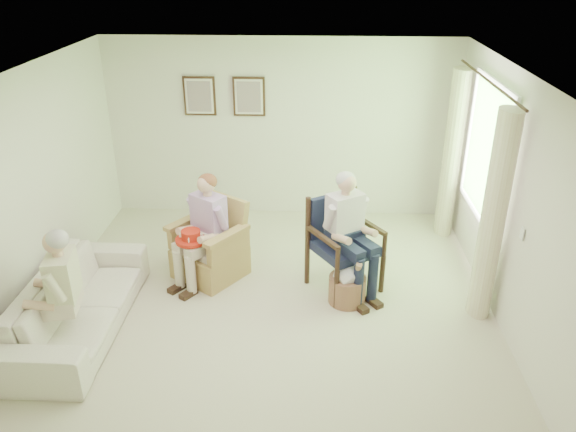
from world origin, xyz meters
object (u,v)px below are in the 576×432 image
object	(u,v)px
red_hat	(191,237)
person_sofa	(58,287)
wicker_armchair	(210,252)
person_dark	(347,226)
person_wicker	(206,224)
wood_armchair	(345,239)
sofa	(79,303)
hatbox	(348,283)

from	to	relation	value
red_hat	person_sofa	bearing A→B (deg)	-130.19
wicker_armchair	person_dark	bearing A→B (deg)	24.32
person_sofa	red_hat	xyz separation A→B (m)	(1.03, 1.22, -0.08)
person_wicker	person_sofa	size ratio (longest dim) A/B	1.02
wood_armchair	person_wicker	bearing A→B (deg)	146.66
person_wicker	person_dark	bearing A→B (deg)	28.73
wood_armchair	sofa	xyz separation A→B (m)	(-2.81, -1.03, -0.28)
person_wicker	person_dark	size ratio (longest dim) A/B	0.92
wood_armchair	hatbox	distance (m)	0.54
wood_armchair	hatbox	world-z (taller)	wood_armchair
person_sofa	sofa	bearing A→B (deg)	169.55
person_dark	red_hat	size ratio (longest dim) A/B	3.92
person_wicker	wicker_armchair	bearing A→B (deg)	125.07
wicker_armchair	sofa	xyz separation A→B (m)	(-1.18, -1.16, 0.01)
person_wicker	person_dark	distance (m)	1.64
wood_armchair	red_hat	world-z (taller)	wood_armchair
sofa	person_sofa	xyz separation A→B (m)	(0.00, -0.35, 0.42)
wood_armchair	person_sofa	distance (m)	3.13
wood_armchair	sofa	bearing A→B (deg)	166.82
person_wicker	hatbox	bearing A→B (deg)	21.34
sofa	person_dark	size ratio (longest dim) A/B	1.53
wood_armchair	person_sofa	bearing A→B (deg)	172.89
person_dark	person_sofa	bearing A→B (deg)	169.87
sofa	person_wicker	xyz separation A→B (m)	(1.18, 1.03, 0.44)
sofa	person_dark	bearing A→B (deg)	-73.17
person_dark	person_sofa	size ratio (longest dim) A/B	1.11
wood_armchair	hatbox	size ratio (longest dim) A/B	1.76
hatbox	person_dark	bearing A→B (deg)	96.80
person_wicker	red_hat	size ratio (longest dim) A/B	3.59
wood_armchair	person_dark	bearing A→B (deg)	-123.31
wicker_armchair	person_wicker	size ratio (longest dim) A/B	0.73
wood_armchair	person_wicker	xyz separation A→B (m)	(-1.63, 0.00, 0.16)
sofa	red_hat	bearing A→B (deg)	-49.91
wicker_armchair	person_sofa	world-z (taller)	person_sofa
wood_armchair	person_wicker	size ratio (longest dim) A/B	0.83
sofa	person_wicker	bearing A→B (deg)	-48.90
person_wicker	person_dark	xyz separation A→B (m)	(1.63, -0.18, 0.10)
wicker_armchair	sofa	distance (m)	1.65
person_dark	hatbox	size ratio (longest dim) A/B	2.31
sofa	hatbox	xyz separation A→B (m)	(2.84, 0.63, -0.08)
person_dark	wicker_armchair	bearing A→B (deg)	135.95
person_sofa	red_hat	distance (m)	1.60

